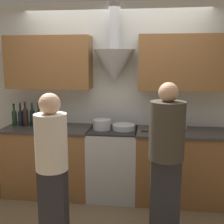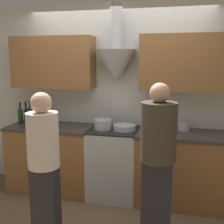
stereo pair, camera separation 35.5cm
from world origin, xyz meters
The scene contains 17 objects.
ground_plane centered at (0.00, 0.00, 0.00)m, with size 12.00×12.00×0.00m, color brown.
wall_back centered at (0.01, 0.59, 1.47)m, with size 8.40×0.54×2.60m.
counter_left centered at (-0.89, 0.32, 0.47)m, with size 1.18×0.62×0.93m.
counter_right centered at (0.93, 0.32, 0.47)m, with size 1.25×0.62×0.93m.
stove_range centered at (0.00, 0.32, 0.47)m, with size 0.63×0.60×0.93m.
wine_bottle_0 centered at (-1.39, 0.38, 1.06)m, with size 0.07×0.07×0.31m.
wine_bottle_1 centered at (-1.30, 0.38, 1.06)m, with size 0.07×0.07×0.32m.
wine_bottle_2 centered at (-1.22, 0.36, 1.08)m, with size 0.08×0.08×0.34m.
wine_bottle_3 centered at (-1.12, 0.37, 1.07)m, with size 0.07×0.07×0.33m.
wine_bottle_4 centered at (-1.03, 0.36, 1.06)m, with size 0.08×0.08×0.32m.
stock_pot centered at (-0.14, 0.30, 1.00)m, with size 0.23×0.23×0.13m.
mixing_bowl centered at (0.14, 0.32, 0.97)m, with size 0.30×0.30×0.07m.
orange_fruit centered at (0.70, 0.31, 0.97)m, with size 0.08×0.08×0.08m.
saucepan centered at (0.90, 0.47, 0.98)m, with size 0.15×0.15×0.10m.
chefs_knife centered at (0.50, 0.25, 0.94)m, with size 0.24×0.04×0.01m.
person_foreground_left centered at (-0.45, -0.79, 0.86)m, with size 0.31×0.31×1.54m.
person_foreground_right centered at (0.64, -0.57, 0.90)m, with size 0.34×0.34×1.63m.
Camera 1 is at (0.43, -3.25, 1.84)m, focal length 45.00 mm.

